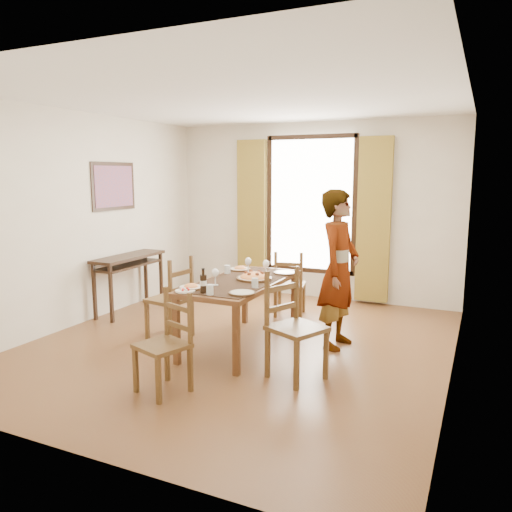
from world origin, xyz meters
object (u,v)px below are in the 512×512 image
at_px(console_table, 129,263).
at_px(pasta_platter, 254,275).
at_px(dining_table, 241,286).
at_px(man, 339,269).

relative_size(console_table, pasta_platter, 3.00).
bearing_deg(dining_table, man, 23.79).
bearing_deg(console_table, pasta_platter, -13.81).
distance_m(console_table, man, 3.06).
bearing_deg(console_table, dining_table, -16.78).
bearing_deg(man, console_table, 91.58).
bearing_deg(man, dining_table, 118.82).
height_order(console_table, dining_table, console_table).
xyz_separation_m(dining_table, pasta_platter, (0.12, 0.08, 0.12)).
height_order(console_table, man, man).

